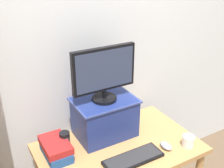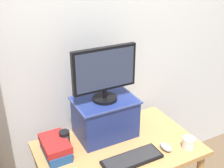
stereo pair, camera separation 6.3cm
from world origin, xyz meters
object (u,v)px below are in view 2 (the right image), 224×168
at_px(desk, 119,156).
at_px(desk_speaker, 65,140).
at_px(coffee_mug, 189,143).
at_px(computer_monitor, 105,72).
at_px(computer_mouse, 166,147).
at_px(book_stack, 55,147).
at_px(riser_box, 105,116).
at_px(keyboard, 132,159).

distance_m(desk, desk_speaker, 0.41).
distance_m(coffee_mug, desk_speaker, 0.87).
relative_size(computer_monitor, coffee_mug, 4.15).
xyz_separation_m(computer_mouse, desk_speaker, (-0.62, 0.33, 0.05)).
relative_size(desk, desk_speaker, 7.96).
relative_size(desk, computer_mouse, 10.77).
bearing_deg(computer_mouse, book_stack, 156.47).
distance_m(computer_mouse, book_stack, 0.76).
relative_size(coffee_mug, desk_speaker, 0.80).
distance_m(riser_box, computer_mouse, 0.48).
bearing_deg(book_stack, keyboard, -34.87).
xyz_separation_m(computer_mouse, book_stack, (-0.70, 0.30, 0.04)).
height_order(book_stack, coffee_mug, book_stack).
xyz_separation_m(book_stack, desk_speaker, (0.08, 0.03, 0.01)).
distance_m(riser_box, desk_speaker, 0.34).
bearing_deg(coffee_mug, book_stack, 156.88).
relative_size(desk, coffee_mug, 9.94).
distance_m(desk, book_stack, 0.46).
xyz_separation_m(riser_box, computer_monitor, (-0.00, -0.00, 0.35)).
relative_size(computer_monitor, desk_speaker, 3.32).
xyz_separation_m(desk, coffee_mug, (0.43, -0.24, 0.13)).
relative_size(riser_box, coffee_mug, 3.96).
bearing_deg(desk_speaker, coffee_mug, -27.02).
bearing_deg(computer_monitor, book_stack, -172.25).
height_order(computer_monitor, book_stack, computer_monitor).
height_order(keyboard, computer_mouse, computer_mouse).
xyz_separation_m(desk, keyboard, (0.01, -0.17, 0.10)).
height_order(keyboard, book_stack, book_stack).
height_order(desk, coffee_mug, coffee_mug).
distance_m(desk, computer_mouse, 0.35).
distance_m(desk, keyboard, 0.20).
bearing_deg(computer_mouse, coffee_mug, -21.18).
bearing_deg(book_stack, desk, -16.89).
height_order(desk, computer_mouse, computer_mouse).
height_order(desk, keyboard, keyboard).
bearing_deg(riser_box, desk, -85.02).
bearing_deg(desk, book_stack, 163.11).
bearing_deg(computer_monitor, desk_speaker, -175.71).
xyz_separation_m(riser_box, coffee_mug, (0.45, -0.42, -0.11)).
bearing_deg(coffee_mug, computer_monitor, 136.88).
distance_m(computer_mouse, coffee_mug, 0.16).
distance_m(riser_box, coffee_mug, 0.62).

